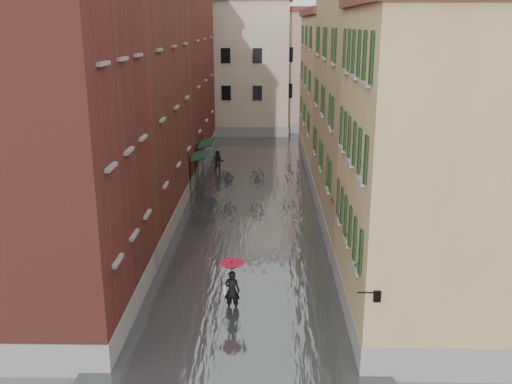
# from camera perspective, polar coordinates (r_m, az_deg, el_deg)

# --- Properties ---
(ground) EXTENTS (120.00, 120.00, 0.00)m
(ground) POSITION_cam_1_polar(r_m,az_deg,el_deg) (24.37, -1.33, -10.15)
(ground) COLOR #535355
(ground) RESTS_ON ground
(floodwater) EXTENTS (10.00, 60.00, 0.20)m
(floodwater) POSITION_cam_1_polar(r_m,az_deg,el_deg) (36.42, -0.46, -0.79)
(floodwater) COLOR #52585A
(floodwater) RESTS_ON ground
(building_left_near) EXTENTS (6.00, 8.00, 13.00)m
(building_left_near) POSITION_cam_1_polar(r_m,az_deg,el_deg) (21.77, -20.46, 3.71)
(building_left_near) COLOR maroon
(building_left_near) RESTS_ON ground
(building_left_mid) EXTENTS (6.00, 14.00, 12.50)m
(building_left_mid) POSITION_cam_1_polar(r_m,az_deg,el_deg) (32.12, -13.39, 7.69)
(building_left_mid) COLOR #5B2D1C
(building_left_mid) RESTS_ON ground
(building_left_far) EXTENTS (6.00, 16.00, 14.00)m
(building_left_far) POSITION_cam_1_polar(r_m,az_deg,el_deg) (46.62, -8.90, 11.48)
(building_left_far) COLOR maroon
(building_left_far) RESTS_ON ground
(building_right_near) EXTENTS (6.00, 8.00, 11.50)m
(building_right_near) POSITION_cam_1_polar(r_m,az_deg,el_deg) (21.29, 17.51, 1.63)
(building_right_near) COLOR #A67C56
(building_right_near) RESTS_ON ground
(building_right_mid) EXTENTS (6.00, 14.00, 13.00)m
(building_right_mid) POSITION_cam_1_polar(r_m,az_deg,el_deg) (31.65, 12.21, 8.09)
(building_right_mid) COLOR #98865C
(building_right_mid) RESTS_ON ground
(building_right_far) EXTENTS (6.00, 16.00, 11.50)m
(building_right_far) POSITION_cam_1_polar(r_m,az_deg,el_deg) (46.44, 8.72, 9.92)
(building_right_far) COLOR #A67C56
(building_right_far) RESTS_ON ground
(building_end_cream) EXTENTS (12.00, 9.00, 13.00)m
(building_end_cream) POSITION_cam_1_polar(r_m,az_deg,el_deg) (60.05, -2.72, 12.27)
(building_end_cream) COLOR beige
(building_end_cream) RESTS_ON ground
(building_end_pink) EXTENTS (10.00, 9.00, 12.00)m
(building_end_pink) POSITION_cam_1_polar(r_m,az_deg,el_deg) (62.15, 5.90, 11.88)
(building_end_pink) COLOR tan
(building_end_pink) RESTS_ON ground
(awning_near) EXTENTS (1.09, 2.89, 2.80)m
(awning_near) POSITION_cam_1_polar(r_m,az_deg,el_deg) (37.94, -5.67, 3.53)
(awning_near) COLOR #153020
(awning_near) RESTS_ON ground
(awning_far) EXTENTS (1.09, 3.26, 2.80)m
(awning_far) POSITION_cam_1_polar(r_m,az_deg,el_deg) (41.91, -5.01, 4.81)
(awning_far) COLOR #153020
(awning_far) RESTS_ON ground
(wall_lantern) EXTENTS (0.71, 0.22, 0.35)m
(wall_lantern) POSITION_cam_1_polar(r_m,az_deg,el_deg) (17.95, 11.93, -10.09)
(wall_lantern) COLOR black
(wall_lantern) RESTS_ON ground
(window_planters) EXTENTS (0.59, 10.58, 0.84)m
(window_planters) POSITION_cam_1_polar(r_m,az_deg,el_deg) (23.62, 8.71, -2.01)
(window_planters) COLOR brown
(window_planters) RESTS_ON ground
(pedestrian_main) EXTENTS (1.02, 1.02, 2.06)m
(pedestrian_main) POSITION_cam_1_polar(r_m,az_deg,el_deg) (22.53, -2.43, -8.89)
(pedestrian_main) COLOR black
(pedestrian_main) RESTS_ON ground
(pedestrian_far) EXTENTS (0.96, 0.80, 1.77)m
(pedestrian_far) POSITION_cam_1_polar(r_m,az_deg,el_deg) (43.09, -3.77, 3.00)
(pedestrian_far) COLOR black
(pedestrian_far) RESTS_ON ground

